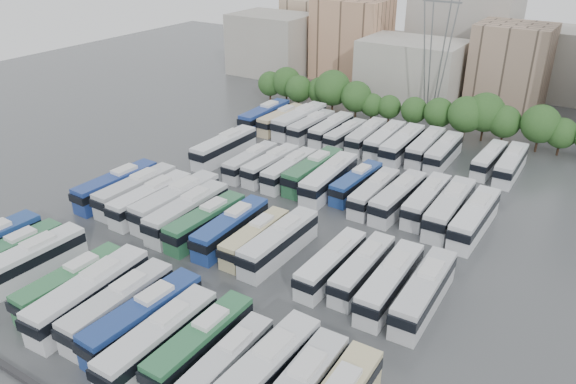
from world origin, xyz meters
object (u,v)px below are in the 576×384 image
Objects in this scene: bus_r1_s6 at (231,228)px; bus_r2_s10 at (398,197)px; bus_r0_s1 at (11,253)px; bus_r1_s2 at (151,199)px; bus_r1_s4 at (188,212)px; bus_r1_s10 at (331,263)px; bus_r2_s5 at (290,170)px; bus_r3_s5 at (345,135)px; bus_r0_s5 at (90,294)px; bus_r0_s7 at (144,318)px; bus_r2_s6 at (313,171)px; bus_r2_s12 at (450,208)px; bus_r1_s13 at (424,292)px; bus_r3_s1 at (282,119)px; bus_r1_s5 at (206,222)px; bus_r1_s0 at (117,186)px; bus_r0_s8 at (159,339)px; bus_r2_s7 at (329,178)px; bus_r3_s6 at (366,136)px; bus_r1_s7 at (255,237)px; bus_r2_s4 at (271,165)px; bus_r2_s1 at (224,147)px; bus_r3_s13 at (511,164)px; bus_r2_s8 at (356,182)px; bus_r3_s12 at (489,159)px; bus_r0_s6 at (119,305)px; bus_r1_s1 at (136,190)px; bus_r3_s2 at (300,120)px; bus_r3_s8 at (402,145)px; bus_r0_s4 at (72,283)px; bus_r0_s11 at (262,374)px; bus_r2_s9 at (374,192)px; bus_r3_s3 at (311,126)px; bus_r3_s9 at (426,147)px; bus_r1_s8 at (279,242)px; bus_r3_s10 at (444,152)px; electricity_pylon at (441,16)px; bus_r0_s2 at (28,262)px; bus_r0_s10 at (226,364)px; bus_r3_s7 at (385,140)px; bus_r1_s3 at (176,201)px; bus_r3_s0 at (265,116)px; bus_r2_s3 at (251,161)px; bus_r0_s9 at (201,343)px.

bus_r1_s6 is 22.27m from bus_r2_s10.
bus_r0_s1 is 0.93× the size of bus_r1_s2.
bus_r1_s4 is 1.13× the size of bus_r1_s10.
bus_r3_s5 is (-0.02, 17.38, -0.13)m from bus_r2_s5.
bus_r0_s5 reaches higher than bus_r0_s7.
bus_r2_s6 is 0.96× the size of bus_r2_s12.
bus_r0_s5 is 42.61m from bus_r2_s12.
bus_r1_s13 reaches higher than bus_r3_s1.
bus_r1_s0 is at bearing 178.27° from bus_r1_s5.
bus_r0_s8 is 0.96× the size of bus_r2_s7.
bus_r2_s12 reaches higher than bus_r3_s6.
bus_r1_s7 is 20.57m from bus_r2_s4.
bus_r2_s1 is 1.09× the size of bus_r3_s13.
bus_r1_s5 is 22.14m from bus_r2_s8.
bus_r3_s12 is (26.37, 37.39, -0.30)m from bus_r1_s4.
bus_r1_s1 reaches higher than bus_r0_s6.
bus_r1_s10 is 24.55m from bus_r2_s5.
bus_r2_s7 is at bearing -128.54° from bus_r3_s12.
bus_r1_s1 is 0.93× the size of bus_r3_s2.
bus_r3_s8 is (3.23, 52.55, 0.05)m from bus_r0_s7.
bus_r2_s7 is (9.62, 35.05, 0.17)m from bus_r0_s4.
bus_r2_s9 is (-6.48, 34.86, -0.25)m from bus_r0_s11.
bus_r3_s9 reaches higher than bus_r3_s3.
bus_r2_s12 is at bearing 54.34° from bus_r1_s8.
bus_r3_s10 is at bearing 82.53° from bus_r0_s7.
electricity_pylon is at bearing 97.33° from bus_r2_s8.
electricity_pylon reaches higher than bus_r0_s2.
bus_r3_s10 is 1.00× the size of bus_r3_s13.
bus_r0_s6 is at bearing 177.24° from bus_r0_s10.
bus_r2_s7 reaches higher than bus_r3_s7.
bus_r1_s0 is at bearing -121.58° from bus_r3_s6.
bus_r0_s2 is 1.00× the size of bus_r1_s4.
bus_r1_s3 is at bearing -127.32° from bus_r3_s12.
bus_r1_s5 is at bearing -176.91° from bus_r1_s7.
bus_r0_s11 is 1.02× the size of bus_r3_s0.
electricity_pylon is 3.02× the size of bus_r2_s3.
bus_r2_s8 is (6.70, 0.27, -0.24)m from bus_r2_s6.
bus_r2_s4 is 32.70m from bus_r3_s12.
bus_r2_s12 is (13.38, 17.92, 0.10)m from bus_r1_s8.
bus_r0_s8 is at bearing -152.62° from bus_r0_s9.
bus_r0_s8 is 59.07m from bus_r3_s1.
bus_r3_s12 is (16.33, 1.23, -0.18)m from bus_r3_s7.
bus_r0_s7 is 26.36m from bus_r1_s13.
bus_r2_s9 is at bearing -64.09° from bus_r3_s6.
bus_r0_s9 is 1.03× the size of bus_r2_s4.
bus_r0_s8 reaches higher than bus_r2_s6.
bus_r2_s4 is (-3.16, 18.38, -0.08)m from bus_r1_s5.
bus_r2_s5 is (-3.46, 35.03, -0.11)m from bus_r0_s6.
bus_r1_s10 is 23.43m from bus_r2_s6.
bus_r2_s10 is (13.37, -1.14, -0.05)m from bus_r2_s6.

